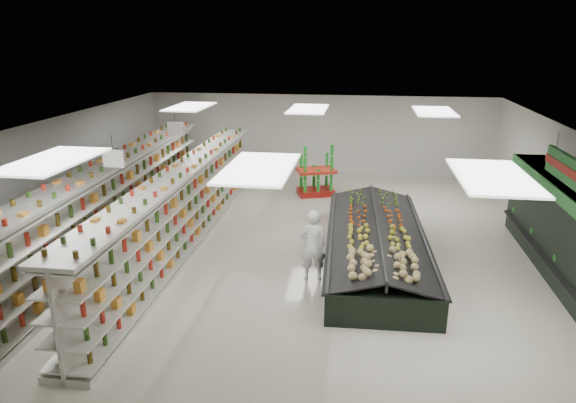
% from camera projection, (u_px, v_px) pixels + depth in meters
% --- Properties ---
extents(floor, '(16.00, 16.00, 0.00)m').
position_uv_depth(floor, '(290.00, 246.00, 13.89)').
color(floor, beige).
rests_on(floor, ground).
extents(ceiling, '(14.00, 16.00, 0.02)m').
position_uv_depth(ceiling, '(291.00, 128.00, 12.91)').
color(ceiling, white).
rests_on(ceiling, wall_back).
extents(wall_back, '(14.00, 0.02, 3.20)m').
position_uv_depth(wall_back, '(318.00, 135.00, 20.94)').
color(wall_back, silver).
rests_on(wall_back, floor).
extents(wall_front, '(14.00, 0.02, 3.20)m').
position_uv_depth(wall_front, '(192.00, 385.00, 5.86)').
color(wall_front, silver).
rests_on(wall_front, floor).
extents(wall_left, '(0.02, 16.00, 3.20)m').
position_uv_depth(wall_left, '(44.00, 179.00, 14.38)').
color(wall_left, silver).
rests_on(wall_left, floor).
extents(wall_right, '(0.02, 16.00, 3.20)m').
position_uv_depth(wall_right, '(576.00, 201.00, 12.42)').
color(wall_right, silver).
rests_on(wall_right, floor).
extents(aisle_sign_near, '(0.52, 0.06, 0.75)m').
position_uv_depth(aisle_sign_near, '(114.00, 159.00, 11.69)').
color(aisle_sign_near, white).
rests_on(aisle_sign_near, ceiling).
extents(aisle_sign_far, '(0.52, 0.06, 0.75)m').
position_uv_depth(aisle_sign_far, '(175.00, 129.00, 15.46)').
color(aisle_sign_far, white).
rests_on(aisle_sign_far, ceiling).
extents(hortifruti_banner, '(0.12, 3.20, 0.95)m').
position_uv_depth(hortifruti_banner, '(574.00, 174.00, 10.80)').
color(hortifruti_banner, '#1F742A').
rests_on(hortifruti_banner, ceiling).
extents(gondola_left, '(1.50, 12.84, 2.22)m').
position_uv_depth(gondola_left, '(115.00, 204.00, 14.06)').
color(gondola_left, beige).
rests_on(gondola_left, floor).
extents(gondola_center, '(1.03, 12.17, 2.11)m').
position_uv_depth(gondola_center, '(184.00, 210.00, 13.73)').
color(gondola_center, beige).
rests_on(gondola_center, floor).
extents(produce_island, '(2.71, 6.87, 1.01)m').
position_uv_depth(produce_island, '(376.00, 242.00, 12.96)').
color(produce_island, black).
rests_on(produce_island, floor).
extents(soda_endcap, '(1.54, 1.28, 1.68)m').
position_uv_depth(soda_endcap, '(316.00, 173.00, 18.18)').
color(soda_endcap, '#A21812').
rests_on(soda_endcap, floor).
extents(shopper_main, '(0.70, 0.55, 1.70)m').
position_uv_depth(shopper_main, '(313.00, 245.00, 11.75)').
color(shopper_main, white).
rests_on(shopper_main, floor).
extents(shopper_background, '(0.57, 0.80, 1.51)m').
position_uv_depth(shopper_background, '(214.00, 184.00, 17.04)').
color(shopper_background, tan).
rests_on(shopper_background, floor).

